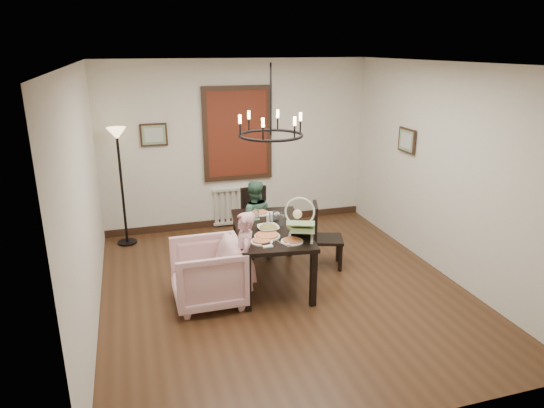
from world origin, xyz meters
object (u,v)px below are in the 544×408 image
elderly_woman (245,267)px  baby_bouncer (301,224)px  armchair (207,273)px  floor_lamp (122,189)px  dining_table (271,233)px  chair_far (258,219)px  chair_right (328,235)px  seated_man (254,226)px  drinking_glass (282,220)px

elderly_woman → baby_bouncer: bearing=103.8°
armchair → floor_lamp: size_ratio=0.47×
dining_table → elderly_woman: 0.72m
dining_table → chair_far: (0.13, 1.12, -0.20)m
chair_right → floor_lamp: size_ratio=0.52×
chair_right → chair_far: bearing=57.0°
baby_bouncer → floor_lamp: 3.11m
baby_bouncer → armchair: bearing=-163.7°
floor_lamp → dining_table: bearing=-45.7°
baby_bouncer → elderly_woman: bearing=-153.5°
chair_far → floor_lamp: floor_lamp is taller
floor_lamp → baby_bouncer: bearing=-48.3°
chair_far → seated_man: 0.35m
dining_table → drinking_glass: bearing=18.5°
chair_far → armchair: chair_far is taller
chair_far → dining_table: bearing=-103.4°
chair_far → floor_lamp: size_ratio=0.52×
armchair → drinking_glass: size_ratio=5.88×
chair_far → drinking_glass: bearing=-95.3°
drinking_glass → armchair: bearing=-160.6°
elderly_woman → floor_lamp: size_ratio=0.54×
baby_bouncer → seated_man: bearing=123.9°
armchair → dining_table: bearing=111.1°
elderly_woman → floor_lamp: 2.77m
elderly_woman → floor_lamp: (-1.35, 2.38, 0.42)m
drinking_glass → floor_lamp: floor_lamp is taller
elderly_woman → baby_bouncer: baby_bouncer is taller
dining_table → chair_right: size_ratio=1.84×
drinking_glass → floor_lamp: (-1.98, 1.84, 0.08)m
armchair → floor_lamp: floor_lamp is taller
dining_table → floor_lamp: size_ratio=0.95×
chair_far → elderly_woman: bearing=-117.3°
elderly_woman → seated_man: size_ratio=1.01×
seated_man → floor_lamp: 2.14m
dining_table → chair_far: bearing=91.0°
drinking_glass → baby_bouncer: bearing=-79.6°
dining_table → chair_far: chair_far is taller
dining_table → drinking_glass: size_ratio=11.86×
dining_table → chair_right: bearing=19.3°
dining_table → seated_man: seated_man is taller
dining_table → chair_far: 1.14m
chair_right → seated_man: bearing=73.8°
seated_man → elderly_woman: bearing=80.4°
elderly_woman → drinking_glass: (0.64, 0.54, 0.34)m
elderly_woman → baby_bouncer: 0.85m
drinking_glass → dining_table: bearing=-169.0°
floor_lamp → armchair: bearing=-67.3°
baby_bouncer → floor_lamp: bearing=153.5°
drinking_glass → seated_man: bearing=103.1°
chair_right → baby_bouncer: bearing=152.8°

